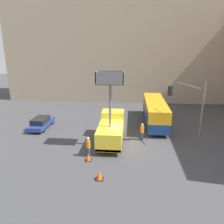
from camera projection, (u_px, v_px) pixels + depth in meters
ground_plane at (122, 146)px, 22.07m from camera, size 120.00×120.00×0.00m
building_backdrop_far at (128, 45)px, 41.51m from camera, size 44.00×10.00×20.22m
utility_truck at (111, 128)px, 22.50m from camera, size 2.54×6.39×7.46m
city_bus at (155, 110)px, 28.21m from camera, size 2.46×10.51×3.00m
traffic_light_pole at (191, 102)px, 21.97m from camera, size 3.92×3.67×6.27m
road_worker_near_truck at (88, 147)px, 19.62m from camera, size 0.38×0.38×1.90m
road_worker_directing at (142, 132)px, 23.18m from camera, size 0.38×0.38×1.87m
traffic_cone_near_truck at (99, 175)px, 16.33m from camera, size 0.61×0.61×0.70m
traffic_cone_mid_road at (88, 157)px, 19.10m from camera, size 0.56×0.56×0.64m
parked_car_curbside at (41, 123)px, 26.78m from camera, size 1.80×4.68×1.36m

